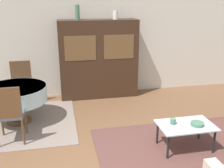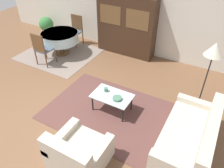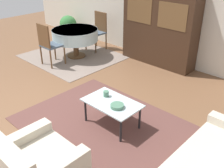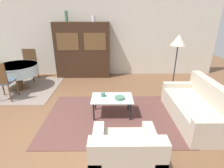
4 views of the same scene
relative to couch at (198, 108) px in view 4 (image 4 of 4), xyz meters
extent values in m
plane|color=brown|center=(-3.06, -0.48, -0.29)|extent=(14.00, 14.00, 0.00)
cube|color=beige|center=(-3.06, 3.15, 1.06)|extent=(10.00, 0.06, 2.70)
cube|color=brown|center=(-1.79, 0.10, -0.28)|extent=(2.88, 2.05, 0.01)
cube|color=gray|center=(-4.64, 1.68, -0.28)|extent=(2.32, 2.06, 0.01)
cube|color=beige|center=(-0.06, 0.00, -0.08)|extent=(0.88, 1.83, 0.41)
cube|color=beige|center=(0.28, 0.00, 0.32)|extent=(0.20, 1.83, 0.41)
cube|color=beige|center=(-0.06, -0.83, 0.18)|extent=(0.88, 0.16, 0.12)
cube|color=beige|center=(-0.06, 0.83, 0.18)|extent=(0.88, 0.16, 0.12)
cube|color=beige|center=(-1.63, -1.26, -0.09)|extent=(0.93, 0.88, 0.40)
cube|color=beige|center=(-1.63, -1.60, 0.30)|extent=(0.93, 0.20, 0.39)
cube|color=beige|center=(-2.01, -1.26, 0.17)|extent=(0.16, 0.88, 0.12)
cube|color=beige|center=(-1.24, -1.26, 0.17)|extent=(0.16, 0.88, 0.12)
cylinder|color=black|center=(-2.19, -0.02, -0.08)|extent=(0.04, 0.04, 0.40)
cylinder|color=black|center=(-1.41, -0.02, -0.08)|extent=(0.04, 0.04, 0.40)
cylinder|color=black|center=(-2.19, 0.42, -0.08)|extent=(0.04, 0.04, 0.40)
cylinder|color=black|center=(-1.41, 0.42, -0.08)|extent=(0.04, 0.04, 0.40)
cube|color=silver|center=(-1.80, 0.20, 0.13)|extent=(0.89, 0.57, 0.02)
cube|color=#382316|center=(-2.79, 2.88, 0.65)|extent=(1.87, 0.45, 1.88)
cube|color=brown|center=(-3.24, 2.64, 0.98)|extent=(0.71, 0.01, 0.56)
cube|color=brown|center=(-2.34, 2.64, 0.98)|extent=(0.71, 0.01, 0.56)
cylinder|color=brown|center=(-4.58, 1.76, -0.26)|extent=(0.48, 0.48, 0.03)
cylinder|color=brown|center=(-4.58, 1.76, -0.06)|extent=(0.14, 0.14, 0.43)
cylinder|color=silver|center=(-4.58, 1.76, 0.30)|extent=(1.17, 1.17, 0.30)
cylinder|color=silver|center=(-4.58, 1.76, 0.44)|extent=(1.18, 1.18, 0.03)
cylinder|color=brown|center=(-4.78, 1.24, -0.05)|extent=(0.04, 0.04, 0.46)
cylinder|color=brown|center=(-4.38, 1.24, -0.05)|extent=(0.04, 0.04, 0.46)
cylinder|color=brown|center=(-4.38, 0.83, -0.05)|extent=(0.04, 0.04, 0.46)
cube|color=#475666|center=(-4.58, 1.03, 0.20)|extent=(0.44, 0.44, 0.04)
cylinder|color=brown|center=(-4.38, 2.28, -0.05)|extent=(0.04, 0.04, 0.46)
cylinder|color=brown|center=(-4.78, 2.28, -0.05)|extent=(0.04, 0.04, 0.46)
cylinder|color=brown|center=(-4.38, 2.68, -0.05)|extent=(0.04, 0.04, 0.46)
cylinder|color=brown|center=(-4.78, 2.68, -0.05)|extent=(0.04, 0.04, 0.46)
cube|color=#475666|center=(-4.58, 2.48, 0.20)|extent=(0.44, 0.44, 0.04)
cube|color=brown|center=(-4.58, 2.68, 0.48)|extent=(0.44, 0.04, 0.52)
cylinder|color=black|center=(-0.08, 1.34, -0.27)|extent=(0.28, 0.28, 0.02)
cylinder|color=black|center=(-0.08, 1.34, 0.42)|extent=(0.03, 0.03, 1.36)
cone|color=beige|center=(-0.08, 1.34, 1.21)|extent=(0.39, 0.39, 0.28)
cylinder|color=#4C7A60|center=(-2.00, 0.27, 0.19)|extent=(0.09, 0.09, 0.09)
cylinder|color=#4C7A60|center=(-1.64, 0.14, 0.17)|extent=(0.21, 0.21, 0.05)
cylinder|color=#4C7A60|center=(-3.26, 2.88, 1.76)|extent=(0.10, 0.10, 0.33)
cylinder|color=white|center=(-2.38, 2.88, 1.69)|extent=(0.12, 0.12, 0.20)
camera|label=1|loc=(-3.71, -3.25, 2.08)|focal=42.00mm
camera|label=2|loc=(0.04, -3.07, 3.25)|focal=35.00mm
camera|label=3|loc=(0.60, -2.34, 2.28)|focal=42.00mm
camera|label=4|loc=(-1.83, -3.20, 1.83)|focal=28.00mm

